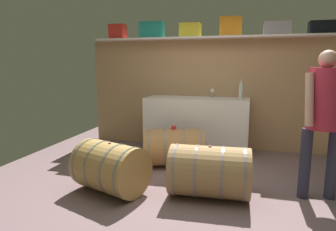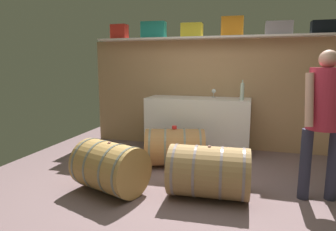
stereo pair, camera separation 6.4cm
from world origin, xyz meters
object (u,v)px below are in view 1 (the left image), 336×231
Objects in this scene: wine_barrel_near at (174,147)px; winemaker_pouring at (324,110)px; toolcase_orange at (231,27)px; wine_glass at (212,91)px; toolcase_red at (118,32)px; wine_barrel_flank at (110,167)px; toolcase_grey at (277,29)px; wine_barrel_far at (210,171)px; tasting_cup at (174,127)px; toolcase_yellow at (190,30)px; wine_bottle_clear at (241,91)px; toolcase_black at (323,28)px; work_cabinet at (196,125)px; toolcase_teal at (152,30)px.

wine_barrel_near is 0.59× the size of winemaker_pouring.
wine_glass is (-0.28, -0.04, -1.09)m from toolcase_orange.
toolcase_red is 0.31× the size of wine_barrel_flank.
toolcase_grey is at bearing 21.45° from wine_barrel_near.
winemaker_pouring is at bearing -34.73° from wine_barrel_near.
tasting_cup is (-0.65, 0.92, 0.29)m from wine_barrel_far.
wine_barrel_near is (-0.02, -1.08, -1.81)m from toolcase_yellow.
wine_bottle_clear is 1.45m from wine_barrel_near.
toolcase_orange is 1.13m from wine_glass.
toolcase_black is 0.23× the size of work_cabinet.
wine_barrel_near is (1.36, -1.08, -1.83)m from toolcase_red.
toolcase_black reaches higher than work_cabinet.
toolcase_orange reaches higher than toolcase_grey.
wine_glass reaches higher than tasting_cup.
work_cabinet is 1.84× the size of wine_barrel_flank.
winemaker_pouring reaches higher than wine_bottle_clear.
wine_barrel_near is 2.09m from winemaker_pouring.
wine_barrel_near is at bearing -102.38° from work_cabinet.
wine_barrel_near is at bearing -0.00° from tasting_cup.
toolcase_red is 2.07m from toolcase_orange.
toolcase_yellow is at bearing 174.10° from wine_glass.
winemaker_pouring is (1.84, -0.64, 0.74)m from wine_barrel_near.
toolcase_yellow is at bearing -4.54° from toolcase_teal.
toolcase_yellow reaches higher than wine_barrel_far.
winemaker_pouring is at bearing -49.98° from wine_glass.
toolcase_orange reaches higher than wine_barrel_near.
toolcase_black is at bearing 0.31° from toolcase_grey.
toolcase_grey reaches higher than wine_barrel_flank.
wine_barrel_flank reaches higher than wine_barrel_near.
wine_glass is at bearing -6.73° from toolcase_teal.
wine_glass is 2.20m from winemaker_pouring.
tasting_cup reaches higher than wine_barrel_flank.
tasting_cup is (-0.44, -1.04, -0.46)m from wine_glass.
toolcase_black is 1.58m from wine_bottle_clear.
wine_barrel_far is at bearing -60.82° from toolcase_teal.
toolcase_grey is 0.43× the size of wine_barrel_flank.
tasting_cup is at bearing -30.67° from winemaker_pouring.
toolcase_red reaches higher than wine_glass.
wine_glass reaches higher than work_cabinet.
toolcase_orange reaches higher than toolcase_teal.
work_cabinet is at bearing 173.97° from wine_bottle_clear.
toolcase_teal is 2.24m from wine_barrel_near.
toolcase_black is at bearing 6.63° from work_cabinet.
winemaker_pouring is at bearing 9.86° from wine_barrel_far.
toolcase_teal is 1.88m from work_cabinet.
toolcase_black is at bearing -0.96° from toolcase_orange.
toolcase_orange is at bearing 8.70° from wine_glass.
wine_barrel_far is at bearing -75.49° from work_cabinet.
toolcase_red is 3.37m from wine_barrel_far.
toolcase_black is at bearing -4.54° from toolcase_teal.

